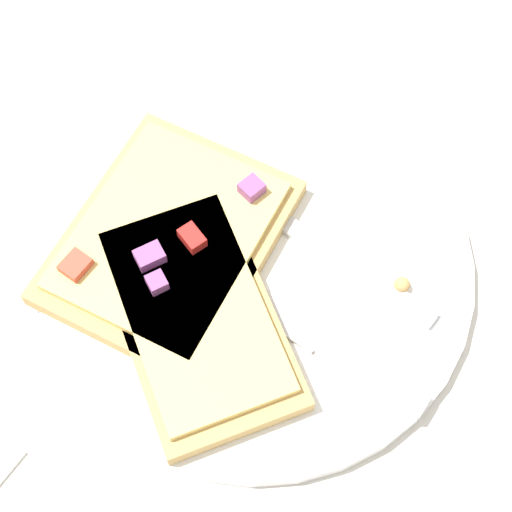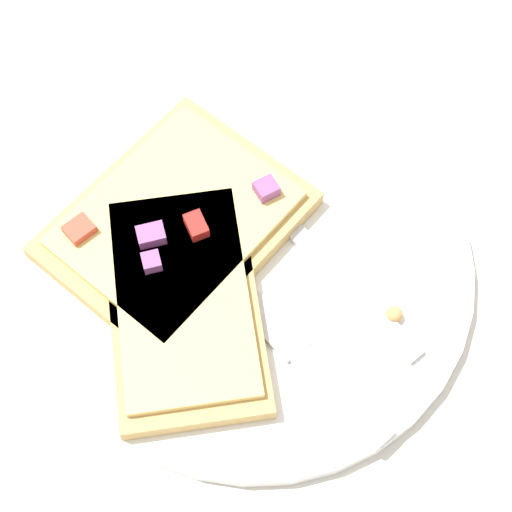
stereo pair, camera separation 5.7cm
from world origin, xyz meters
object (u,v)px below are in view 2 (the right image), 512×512
fork (294,231)px  pizza_slice_corner (183,300)px  knife (284,339)px  plate (256,266)px  pizza_slice_main (176,223)px

fork → pizza_slice_corner: (-0.01, -0.09, 0.01)m
fork → knife: knife is taller
fork → knife: (0.05, -0.06, -0.00)m
knife → plate: bearing=-24.0°
pizza_slice_main → pizza_slice_corner: same height
pizza_slice_main → pizza_slice_corner: (0.05, -0.03, -0.00)m
pizza_slice_main → plate: bearing=105.2°
knife → pizza_slice_main: pizza_slice_main is taller
plate → fork: (0.00, 0.04, 0.01)m
pizza_slice_corner → knife: bearing=61.5°
knife → pizza_slice_corner: size_ratio=1.13×
knife → fork: bearing=-47.9°
plate → pizza_slice_main: bearing=-156.7°
knife → pizza_slice_main: 0.11m
plate → fork: size_ratio=1.37×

